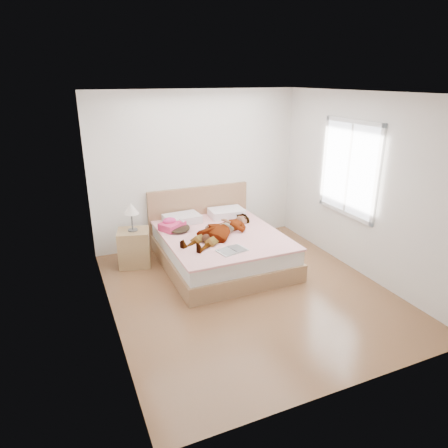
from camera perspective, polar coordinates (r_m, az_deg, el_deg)
name	(u,v)px	position (r m, az deg, el deg)	size (l,w,h in m)	color
ground	(248,291)	(5.58, 3.49, -9.57)	(4.00, 4.00, 0.00)	#4E3318
woman	(221,228)	(6.07, -0.40, -0.52)	(0.58, 1.55, 0.21)	silver
hair	(177,227)	(6.32, -6.76, -0.50)	(0.40, 0.49, 0.07)	black
phone	(182,220)	(6.25, -6.06, 0.53)	(0.04, 0.09, 0.01)	silver
room_shell	(349,169)	(6.22, 17.44, 7.55)	(4.00, 4.00, 4.00)	white
bed	(219,245)	(6.29, -0.67, -3.09)	(1.80, 2.08, 1.00)	olive
towel	(172,225)	(6.33, -7.50, -0.11)	(0.45, 0.42, 0.19)	#F24163
magazine	(232,250)	(5.53, 1.17, -3.77)	(0.45, 0.34, 0.02)	silver
coffee_mug	(219,235)	(5.97, -0.72, -1.53)	(0.12, 0.09, 0.09)	silver
plush_toy	(206,238)	(5.82, -2.55, -1.96)	(0.17, 0.23, 0.12)	black
nightstand	(134,245)	(6.32, -12.73, -2.94)	(0.56, 0.52, 1.01)	olive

